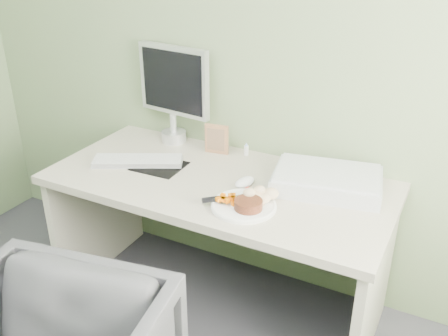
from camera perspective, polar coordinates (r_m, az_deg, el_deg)
The scene contains 14 objects.
wall_back at distance 2.43m, azimuth 3.58°, elevation 15.48°, with size 3.50×3.50×0.00m, color #6C815B.
desk at distance 2.40m, azimuth -0.63°, elevation -5.22°, with size 1.60×0.75×0.73m.
plate at distance 2.09m, azimuth 2.26°, elevation -4.34°, with size 0.27×0.27×0.01m, color white.
steak at distance 2.05m, azimuth 2.80°, elevation -4.18°, with size 0.12×0.12×0.04m, color black.
potato_pile at distance 2.10m, azimuth 3.85°, elevation -2.96°, with size 0.13×0.09×0.07m, color tan.
carrot_heap at distance 2.08m, azimuth 0.49°, elevation -3.43°, with size 0.07×0.06×0.05m, color orange.
steak_knife at distance 2.10m, azimuth -0.34°, elevation -3.49°, with size 0.19×0.17×0.02m.
mousepad at distance 2.46m, azimuth -7.39°, elevation 0.22°, with size 0.23×0.21×0.00m, color black.
keyboard at distance 2.50m, azimuth -9.84°, elevation 0.88°, with size 0.43×0.13×0.02m, color white.
computer_mouse at distance 2.25m, azimuth 2.38°, elevation -1.63°, with size 0.06×0.11×0.04m, color white.
photo_frame at distance 2.55m, azimuth -0.85°, elevation 3.32°, with size 0.12×0.01×0.16m, color #9D6749.
eyedrop_bottle at distance 2.55m, azimuth 2.56°, elevation 2.14°, with size 0.02×0.02×0.07m.
scanner at distance 2.27m, azimuth 11.68°, elevation -1.49°, with size 0.47×0.31×0.07m, color silver.
monitor at distance 2.66m, azimuth -5.78°, elevation 8.99°, with size 0.43×0.13×0.52m.
Camera 1 is at (0.97, -0.19, 1.79)m, focal length 40.00 mm.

